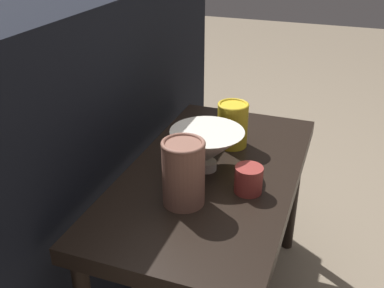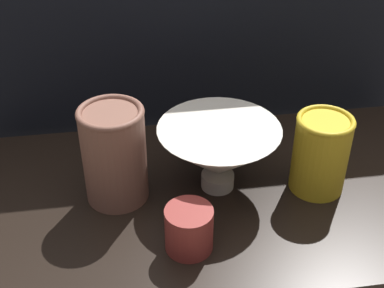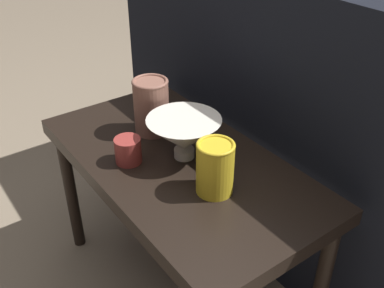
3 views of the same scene
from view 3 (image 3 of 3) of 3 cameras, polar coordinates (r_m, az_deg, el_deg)
name	(u,v)px [view 3 (image 3 of 3)]	position (r m, az deg, el deg)	size (l,w,h in m)	color
ground_plane	(181,286)	(1.42, -1.39, -17.59)	(8.00, 8.00, 0.00)	#7F705B
table	(179,177)	(1.14, -1.66, -4.15)	(0.77, 0.41, 0.47)	black
couch_backdrop	(313,115)	(1.43, 15.10, 3.60)	(1.35, 0.50, 0.86)	black
bowl	(184,135)	(1.08, -0.99, 1.16)	(0.18, 0.18, 0.11)	silver
vase_textured_left	(151,106)	(1.19, -5.20, 4.88)	(0.09, 0.09, 0.15)	brown
vase_colorful_right	(215,167)	(0.97, 2.95, -2.94)	(0.08, 0.08, 0.12)	gold
cup	(128,150)	(1.09, -8.12, -0.81)	(0.06, 0.06, 0.06)	maroon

